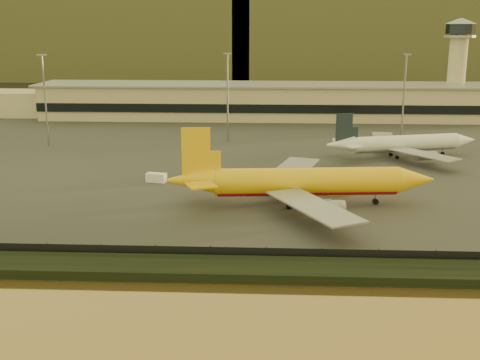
# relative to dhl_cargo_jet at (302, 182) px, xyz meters

# --- Properties ---
(ground) EXTENTS (900.00, 900.00, 0.00)m
(ground) POSITION_rel_dhl_cargo_jet_xyz_m (-8.52, -15.59, -4.69)
(ground) COLOR black
(ground) RESTS_ON ground
(embankment) EXTENTS (320.00, 7.00, 1.40)m
(embankment) POSITION_rel_dhl_cargo_jet_xyz_m (-8.52, -32.59, -3.99)
(embankment) COLOR black
(embankment) RESTS_ON ground
(tarmac) EXTENTS (320.00, 220.00, 0.20)m
(tarmac) POSITION_rel_dhl_cargo_jet_xyz_m (-8.52, 79.41, -4.59)
(tarmac) COLOR #2D2D2D
(tarmac) RESTS_ON ground
(perimeter_fence) EXTENTS (300.00, 0.05, 2.20)m
(perimeter_fence) POSITION_rel_dhl_cargo_jet_xyz_m (-8.52, -28.59, -3.39)
(perimeter_fence) COLOR black
(perimeter_fence) RESTS_ON tarmac
(terminal_building) EXTENTS (202.00, 25.00, 12.60)m
(terminal_building) POSITION_rel_dhl_cargo_jet_xyz_m (-23.04, 109.96, 1.56)
(terminal_building) COLOR tan
(terminal_building) RESTS_ON tarmac
(control_tower) EXTENTS (11.20, 11.20, 35.50)m
(control_tower) POSITION_rel_dhl_cargo_jet_xyz_m (61.48, 115.41, 16.97)
(control_tower) COLOR tan
(control_tower) RESTS_ON tarmac
(apron_light_masts) EXTENTS (152.20, 12.20, 25.40)m
(apron_light_masts) POSITION_rel_dhl_cargo_jet_xyz_m (6.48, 59.41, 11.02)
(apron_light_masts) COLOR slate
(apron_light_masts) RESTS_ON tarmac
(distant_hills) EXTENTS (470.00, 160.00, 70.00)m
(distant_hills) POSITION_rel_dhl_cargo_jet_xyz_m (-29.26, 324.41, 26.70)
(distant_hills) COLOR brown
(distant_hills) RESTS_ON ground
(dhl_cargo_jet) EXTENTS (50.36, 49.09, 15.03)m
(dhl_cargo_jet) POSITION_rel_dhl_cargo_jet_xyz_m (0.00, 0.00, 0.00)
(dhl_cargo_jet) COLOR #F5B40C
(dhl_cargo_jet) RESTS_ON tarmac
(white_narrowbody_jet) EXTENTS (40.72, 38.90, 11.87)m
(white_narrowbody_jet) POSITION_rel_dhl_cargo_jet_xyz_m (28.02, 44.27, -0.95)
(white_narrowbody_jet) COLOR white
(white_narrowbody_jet) RESTS_ON tarmac
(gse_vehicle_yellow) EXTENTS (4.18, 2.25, 1.80)m
(gse_vehicle_yellow) POSITION_rel_dhl_cargo_jet_xyz_m (7.47, 7.76, -3.59)
(gse_vehicle_yellow) COLOR #F5B40C
(gse_vehicle_yellow) RESTS_ON tarmac
(gse_vehicle_white) EXTENTS (4.61, 2.87, 1.93)m
(gse_vehicle_white) POSITION_rel_dhl_cargo_jet_xyz_m (-30.73, 16.00, -3.52)
(gse_vehicle_white) COLOR white
(gse_vehicle_white) RESTS_ON tarmac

